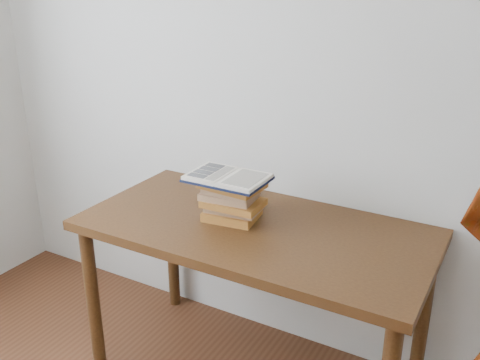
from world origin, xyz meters
The scene contains 3 objects.
desk centered at (0.04, 1.38, 0.68)m, with size 1.45×0.72×0.78m.
book_stack centered at (-0.07, 1.39, 0.86)m, with size 0.26×0.21×0.18m.
open_book centered at (-0.09, 1.38, 0.96)m, with size 0.33×0.23×0.03m.
Camera 1 is at (0.96, -0.38, 1.75)m, focal length 40.00 mm.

